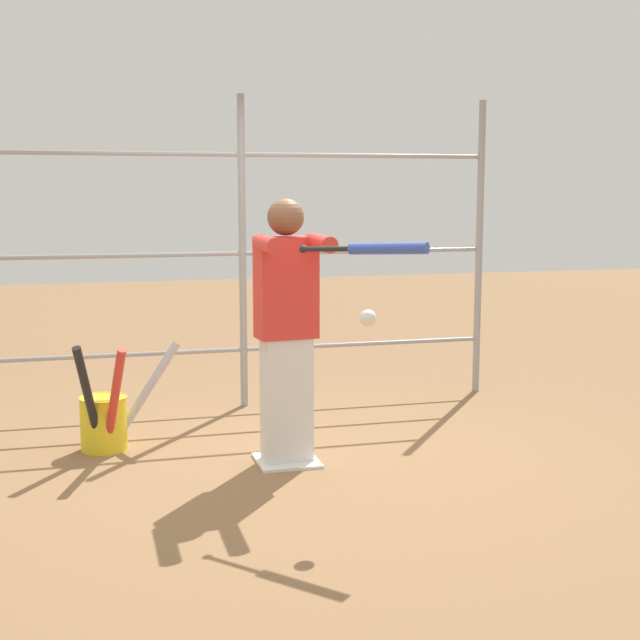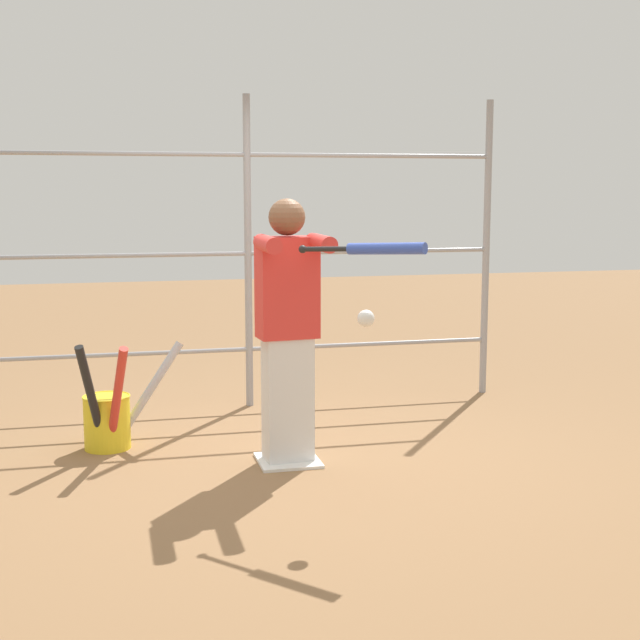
{
  "view_description": "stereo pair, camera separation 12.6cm",
  "coord_description": "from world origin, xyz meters",
  "px_view_note": "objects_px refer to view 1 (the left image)",
  "views": [
    {
      "loc": [
        1.25,
        5.55,
        1.79
      ],
      "look_at": [
        -0.13,
        0.37,
        1.0
      ],
      "focal_mm": 50.0,
      "sensor_mm": 36.0,
      "label": 1
    },
    {
      "loc": [
        1.13,
        5.58,
        1.79
      ],
      "look_at": [
        -0.13,
        0.37,
        1.0
      ],
      "focal_mm": 50.0,
      "sensor_mm": 36.0,
      "label": 2
    }
  ],
  "objects_px": {
    "batter": "(287,323)",
    "bat_bucket": "(106,418)",
    "baseball_bat_swinging": "(377,249)",
    "softball_in_flight": "(368,318)"
  },
  "relations": [
    {
      "from": "baseball_bat_swinging",
      "to": "batter",
      "type": "bearing_deg",
      "value": -67.34
    },
    {
      "from": "baseball_bat_swinging",
      "to": "softball_in_flight",
      "type": "bearing_deg",
      "value": 50.65
    },
    {
      "from": "batter",
      "to": "softball_in_flight",
      "type": "height_order",
      "value": "batter"
    },
    {
      "from": "batter",
      "to": "bat_bucket",
      "type": "relative_size",
      "value": 2.18
    },
    {
      "from": "softball_in_flight",
      "to": "bat_bucket",
      "type": "distance_m",
      "value": 2.22
    },
    {
      "from": "baseball_bat_swinging",
      "to": "bat_bucket",
      "type": "bearing_deg",
      "value": -43.39
    },
    {
      "from": "baseball_bat_swinging",
      "to": "softball_in_flight",
      "type": "distance_m",
      "value": 0.4
    },
    {
      "from": "baseball_bat_swinging",
      "to": "softball_in_flight",
      "type": "xyz_separation_m",
      "value": [
        0.08,
        0.09,
        -0.38
      ]
    },
    {
      "from": "batter",
      "to": "bat_bucket",
      "type": "bearing_deg",
      "value": -27.49
    },
    {
      "from": "batter",
      "to": "baseball_bat_swinging",
      "type": "relative_size",
      "value": 2.74
    }
  ]
}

